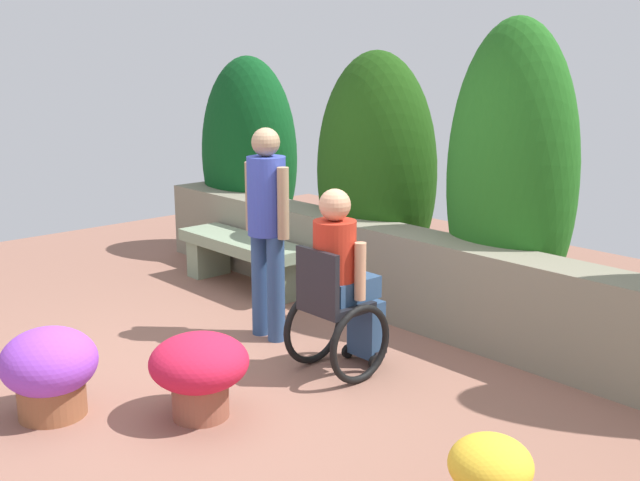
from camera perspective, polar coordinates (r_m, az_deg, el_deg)
ground_plane at (r=5.66m, az=-5.70°, el=-9.57°), size 10.30×10.30×0.00m
stone_retaining_wall at (r=6.64m, az=6.28°, el=-2.55°), size 6.61×0.42×0.77m
hedge_backdrop at (r=6.85m, az=8.77°, el=5.27°), size 6.88×0.99×3.10m
stone_bench at (r=7.55m, az=-5.71°, el=-1.01°), size 1.53×0.47×0.49m
person_in_wheelchair at (r=5.45m, az=1.49°, el=-3.49°), size 0.53×0.66×1.33m
person_standing_companion at (r=6.04m, az=-3.91°, el=1.55°), size 0.49×0.30×1.67m
flower_pot_purple_near at (r=3.90m, az=12.34°, el=-16.49°), size 0.40×0.40×0.48m
flower_pot_terracotta_by_wall at (r=5.18m, az=-19.20°, el=-8.92°), size 0.60×0.60×0.57m
flower_pot_red_accent at (r=4.93m, az=-8.83°, el=-9.31°), size 0.62×0.62×0.54m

